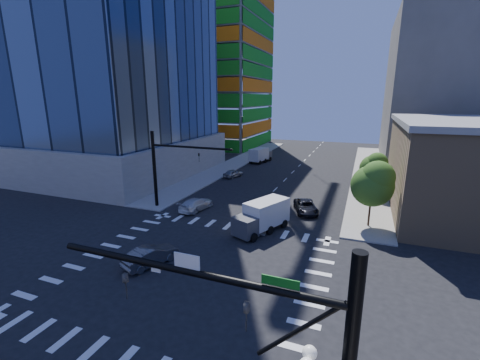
% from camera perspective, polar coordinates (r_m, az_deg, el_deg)
% --- Properties ---
extents(ground, '(160.00, 160.00, 0.00)m').
position_cam_1_polar(ground, '(25.87, -8.23, -15.56)').
color(ground, black).
rests_on(ground, ground).
extents(road_markings, '(20.00, 20.00, 0.01)m').
position_cam_1_polar(road_markings, '(25.86, -8.23, -15.55)').
color(road_markings, silver).
rests_on(road_markings, ground).
extents(sidewalk_ne, '(5.00, 60.00, 0.15)m').
position_cam_1_polar(sidewalk_ne, '(60.74, 21.80, 1.24)').
color(sidewalk_ne, gray).
rests_on(sidewalk_ne, ground).
extents(sidewalk_nw, '(5.00, 60.00, 0.15)m').
position_cam_1_polar(sidewalk_nw, '(65.23, -0.66, 3.13)').
color(sidewalk_nw, gray).
rests_on(sidewalk_nw, ground).
extents(construction_building, '(25.16, 34.50, 70.60)m').
position_cam_1_polar(construction_building, '(90.81, -4.58, 21.83)').
color(construction_building, gray).
rests_on(construction_building, ground).
extents(bg_building_ne, '(24.00, 30.00, 28.00)m').
position_cam_1_polar(bg_building_ne, '(76.00, 34.07, 12.91)').
color(bg_building_ne, '#5B5752').
rests_on(bg_building_ne, ground).
extents(signal_mast_nw, '(10.20, 0.40, 9.00)m').
position_cam_1_polar(signal_mast_nw, '(38.23, -13.21, 2.94)').
color(signal_mast_nw, black).
rests_on(signal_mast_nw, sidewalk_nw).
extents(tree_south, '(4.16, 4.16, 6.82)m').
position_cam_1_polar(tree_south, '(34.28, 22.71, -0.51)').
color(tree_south, '#382316').
rests_on(tree_south, sidewalk_ne).
extents(tree_north, '(3.54, 3.52, 5.78)m').
position_cam_1_polar(tree_north, '(46.15, 22.78, 2.21)').
color(tree_north, '#382316').
rests_on(tree_north, sidewalk_ne).
extents(car_nb_far, '(3.83, 5.41, 1.37)m').
position_cam_1_polar(car_nb_far, '(37.83, 11.61, -4.66)').
color(car_nb_far, black).
rests_on(car_nb_far, ground).
extents(car_sb_near, '(2.76, 5.21, 1.44)m').
position_cam_1_polar(car_sb_near, '(38.17, -7.79, -4.26)').
color(car_sb_near, white).
rests_on(car_sb_near, ground).
extents(car_sb_mid, '(2.63, 4.18, 1.33)m').
position_cam_1_polar(car_sb_mid, '(53.34, -1.22, 1.21)').
color(car_sb_mid, '#9FA3A6').
rests_on(car_sb_mid, ground).
extents(car_sb_cross, '(3.15, 4.82, 1.50)m').
position_cam_1_polar(car_sb_cross, '(26.98, -15.53, -12.82)').
color(car_sb_cross, '#4B4C50').
rests_on(car_sb_cross, ground).
extents(box_truck_near, '(4.53, 6.25, 3.02)m').
position_cam_1_polar(box_truck_near, '(31.70, 3.64, -6.93)').
color(box_truck_near, black).
rests_on(box_truck_near, ground).
extents(box_truck_far, '(3.43, 5.94, 2.93)m').
position_cam_1_polar(box_truck_far, '(65.99, 3.76, 4.31)').
color(box_truck_far, black).
rests_on(box_truck_far, ground).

